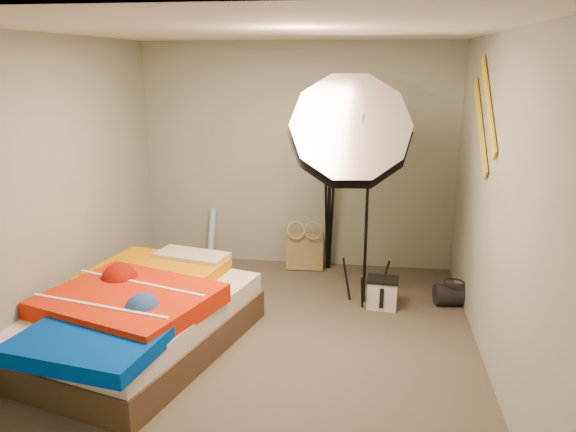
% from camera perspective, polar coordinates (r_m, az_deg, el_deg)
% --- Properties ---
extents(floor, '(4.00, 4.00, 0.00)m').
position_cam_1_polar(floor, '(4.82, -2.27, -12.82)').
color(floor, brown).
rests_on(floor, ground).
extents(ceiling, '(4.00, 4.00, 0.00)m').
position_cam_1_polar(ceiling, '(4.25, -2.64, 18.36)').
color(ceiling, silver).
rests_on(ceiling, wall_back).
extents(wall_back, '(3.50, 0.00, 3.50)m').
position_cam_1_polar(wall_back, '(6.31, 0.95, 6.04)').
color(wall_back, gray).
rests_on(wall_back, floor).
extents(wall_front, '(3.50, 0.00, 3.50)m').
position_cam_1_polar(wall_front, '(2.53, -10.97, -8.95)').
color(wall_front, gray).
rests_on(wall_front, floor).
extents(wall_left, '(0.00, 4.00, 4.00)m').
position_cam_1_polar(wall_left, '(5.00, -22.59, 2.32)').
color(wall_left, gray).
rests_on(wall_left, floor).
extents(wall_right, '(0.00, 4.00, 4.00)m').
position_cam_1_polar(wall_right, '(4.40, 20.57, 0.87)').
color(wall_right, gray).
rests_on(wall_right, floor).
extents(tote_bag, '(0.43, 0.20, 0.43)m').
position_cam_1_polar(tote_bag, '(6.36, 1.72, -3.57)').
color(tote_bag, '#998759').
rests_on(tote_bag, floor).
extents(wrapping_roll, '(0.13, 0.19, 0.63)m').
position_cam_1_polar(wrapping_roll, '(6.63, -7.77, -1.95)').
color(wrapping_roll, '#5FC0D6').
rests_on(wrapping_roll, floor).
extents(camera_case, '(0.29, 0.22, 0.28)m').
position_cam_1_polar(camera_case, '(5.48, 9.56, -7.82)').
color(camera_case, silver).
rests_on(camera_case, floor).
extents(duffel_bag, '(0.37, 0.26, 0.21)m').
position_cam_1_polar(duffel_bag, '(5.70, 16.41, -7.66)').
color(duffel_bag, black).
rests_on(duffel_bag, floor).
extents(wall_stripe_upper, '(0.02, 0.91, 0.78)m').
position_cam_1_polar(wall_stripe_upper, '(4.87, 19.69, 10.65)').
color(wall_stripe_upper, gold).
rests_on(wall_stripe_upper, wall_right).
extents(wall_stripe_lower, '(0.02, 0.91, 0.78)m').
position_cam_1_polar(wall_stripe_lower, '(5.13, 18.97, 8.67)').
color(wall_stripe_lower, gold).
rests_on(wall_stripe_lower, wall_right).
extents(bed, '(1.80, 2.30, 0.57)m').
position_cam_1_polar(bed, '(4.77, -15.00, -9.87)').
color(bed, '#4A3824').
rests_on(bed, floor).
extents(photo_umbrella, '(1.32, 0.94, 2.32)m').
position_cam_1_polar(photo_umbrella, '(5.03, 6.28, 8.27)').
color(photo_umbrella, black).
rests_on(photo_umbrella, floor).
extents(camera_tripod, '(0.08, 0.08, 1.18)m').
position_cam_1_polar(camera_tripod, '(6.26, 4.20, 0.56)').
color(camera_tripod, black).
rests_on(camera_tripod, floor).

